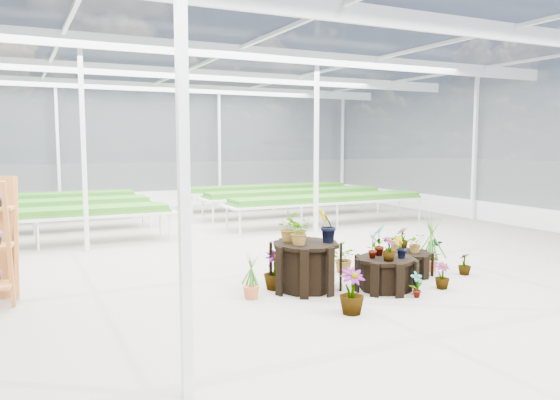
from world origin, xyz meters
name	(u,v)px	position (x,y,z in m)	size (l,w,h in m)	color
ground_plane	(282,275)	(0.00, 0.00, 0.00)	(24.00, 24.00, 0.00)	gray
greenhouse_shell	(283,154)	(0.00, 0.00, 2.25)	(18.00, 24.00, 4.50)	white
steel_frame	(283,154)	(0.00, 0.00, 2.25)	(18.00, 24.00, 4.50)	silver
nursery_benches	(178,210)	(0.00, 7.20, 0.42)	(16.00, 7.00, 0.84)	silver
plinth_tall	(306,266)	(-0.11, -1.10, 0.40)	(1.17, 1.17, 0.80)	black
plinth_mid	(386,274)	(1.09, -1.70, 0.27)	(1.04, 1.04, 0.55)	black
plinth_low	(406,263)	(2.09, -1.00, 0.21)	(0.94, 0.94, 0.42)	black
nursery_plants	(358,251)	(0.93, -1.11, 0.56)	(4.59, 2.79, 1.38)	#296518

